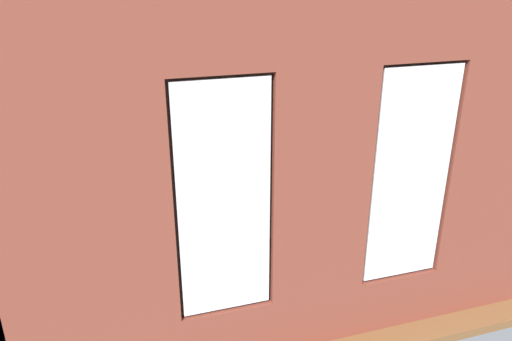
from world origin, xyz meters
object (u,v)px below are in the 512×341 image
coffee_table (253,214)px  potted_plant_near_tv (102,227)px  remote_silver (222,219)px  remote_gray (237,209)px  couch_left (385,195)px  potted_plant_between_couches (342,240)px  cup_ceramic (264,211)px  tv_flatscreen (55,197)px  potted_plant_corner_far_left (473,226)px  couch_by_window (231,288)px  media_console (62,239)px  potted_plant_mid_room_small (281,179)px  potted_plant_foreground_right (81,154)px  potted_plant_by_left_couch (322,153)px  potted_plant_corner_near_left (340,136)px  potted_plant_beside_window_right (82,294)px  table_plant_small (253,203)px

coffee_table → potted_plant_near_tv: potted_plant_near_tv is taller
remote_silver → remote_gray: 0.35m
couch_left → potted_plant_between_couches: (1.52, 1.54, 0.34)m
cup_ceramic → tv_flatscreen: tv_flatscreen is taller
potted_plant_corner_far_left → potted_plant_between_couches: size_ratio=0.93×
couch_by_window → coffee_table: couch_by_window is taller
cup_ceramic → media_console: cup_ceramic is taller
cup_ceramic → tv_flatscreen: bearing=-9.9°
cup_ceramic → potted_plant_between_couches: size_ratio=0.08×
couch_by_window → potted_plant_corner_far_left: size_ratio=1.64×
remote_silver → potted_plant_mid_room_small: size_ratio=0.28×
couch_by_window → remote_gray: couch_by_window is taller
couch_left → potted_plant_near_tv: size_ratio=1.41×
tv_flatscreen → potted_plant_foreground_right: (-0.29, -1.59, -0.02)m
potted_plant_by_left_couch → potted_plant_foreground_right: bearing=-5.5°
tv_flatscreen → cup_ceramic: bearing=170.1°
potted_plant_foreground_right → potted_plant_corner_far_left: (-4.50, 3.50, -0.19)m
potted_plant_mid_room_small → potted_plant_corner_near_left: bearing=-146.9°
potted_plant_corner_far_left → potted_plant_beside_window_right: 4.48m
coffee_table → potted_plant_beside_window_right: (2.19, 1.57, 0.28)m
couch_by_window → potted_plant_between_couches: bearing=-178.1°
coffee_table → potted_plant_mid_room_small: 1.26m
media_console → potted_plant_mid_room_small: 3.35m
couch_left → potted_plant_near_tv: 4.22m
couch_by_window → potted_plant_corner_near_left: bearing=-130.9°
tv_flatscreen → potted_plant_corner_far_left: tv_flatscreen is taller
potted_plant_corner_far_left → remote_gray: bearing=-33.9°
potted_plant_foreground_right → potted_plant_beside_window_right: 3.51m
potted_plant_between_couches → tv_flatscreen: bearing=-29.4°
potted_plant_mid_room_small → potted_plant_near_tv: 3.24m
potted_plant_mid_room_small → potted_plant_corner_near_left: size_ratio=0.62×
potted_plant_by_left_couch → potted_plant_between_couches: size_ratio=0.68×
couch_left → potted_plant_between_couches: 2.19m
table_plant_small → remote_gray: 0.25m
potted_plant_corner_far_left → couch_left: bearing=-84.9°
potted_plant_beside_window_right → potted_plant_corner_near_left: bearing=-141.5°
potted_plant_by_left_couch → potted_plant_beside_window_right: bearing=38.5°
couch_left → remote_silver: 2.62m
media_console → potted_plant_by_left_couch: 4.42m
table_plant_small → potted_plant_by_left_couch: potted_plant_by_left_couch is taller
remote_silver → remote_gray: bearing=-1.6°
potted_plant_between_couches → potted_plant_beside_window_right: size_ratio=0.83×
couch_by_window → remote_gray: size_ratio=10.24×
table_plant_small → potted_plant_corner_near_left: (-2.29, -1.98, 0.10)m
couch_left → potted_plant_beside_window_right: bearing=-68.2°
potted_plant_near_tv → potted_plant_by_left_couch: bearing=-149.0°
table_plant_small → media_console: 2.55m
potted_plant_near_tv → potted_plant_corner_far_left: bearing=168.1°
cup_ceramic → potted_plant_corner_near_left: potted_plant_corner_near_left is taller
potted_plant_by_left_couch → potted_plant_corner_far_left: size_ratio=0.73×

